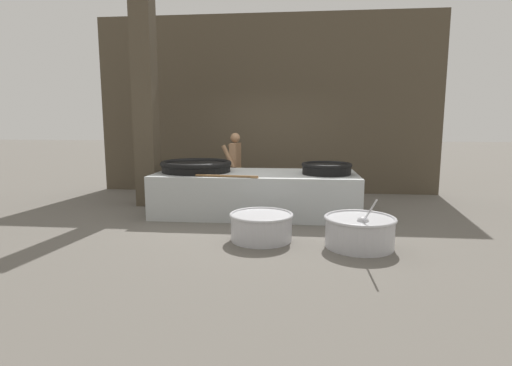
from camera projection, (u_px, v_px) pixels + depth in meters
name	position (u px, v px, depth m)	size (l,w,h in m)	color
ground_plane	(256.00, 214.00, 7.50)	(60.00, 60.00, 0.00)	#666059
back_wall	(266.00, 105.00, 9.64)	(8.20, 0.24, 4.21)	#4C4233
support_pillar	(145.00, 102.00, 8.03)	(0.41, 0.41, 4.21)	#4C4233
hearth_platform	(256.00, 193.00, 7.44)	(3.69, 1.54, 0.78)	#B2B7B7
giant_wok_near	(196.00, 166.00, 7.52)	(1.33, 1.33, 0.21)	black
giant_wok_far	(327.00, 168.00, 7.16)	(0.90, 0.90, 0.20)	black
stirring_paddle	(230.00, 176.00, 6.75)	(1.09, 0.16, 0.04)	brown
cook	(235.00, 165.00, 8.50)	(0.37, 0.56, 1.48)	#8C6647
prep_bowl_vegetables	(360.00, 230.00, 5.46)	(0.98, 1.26, 0.82)	#B7B7BC
prep_bowl_meat	(261.00, 225.00, 5.79)	(0.93, 0.93, 0.40)	#B7B7BC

